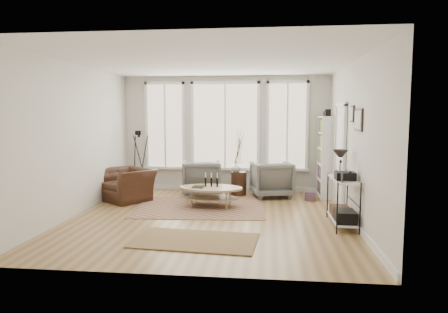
# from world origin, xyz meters

# --- Properties ---
(room) EXTENTS (5.50, 5.54, 2.90)m
(room) POSITION_xyz_m (0.02, 0.03, 1.43)
(room) COLOR #A47D49
(room) RESTS_ON ground
(bay_window) EXTENTS (4.14, 0.12, 2.24)m
(bay_window) POSITION_xyz_m (0.00, 2.71, 1.61)
(bay_window) COLOR beige
(bay_window) RESTS_ON ground
(door) EXTENTS (0.09, 1.06, 2.22)m
(door) POSITION_xyz_m (2.57, 1.15, 1.12)
(door) COLOR silver
(door) RESTS_ON ground
(bookcase) EXTENTS (0.31, 0.85, 2.06)m
(bookcase) POSITION_xyz_m (2.44, 2.23, 0.96)
(bookcase) COLOR white
(bookcase) RESTS_ON ground
(low_shelf) EXTENTS (0.38, 1.08, 1.30)m
(low_shelf) POSITION_xyz_m (2.38, -0.30, 0.51)
(low_shelf) COLOR white
(low_shelf) RESTS_ON ground
(wall_art) EXTENTS (0.04, 0.88, 0.44)m
(wall_art) POSITION_xyz_m (2.58, -0.27, 1.88)
(wall_art) COLOR black
(wall_art) RESTS_ON ground
(rug_main) EXTENTS (2.75, 2.13, 0.01)m
(rug_main) POSITION_xyz_m (-0.32, 0.77, 0.01)
(rug_main) COLOR brown
(rug_main) RESTS_ON ground
(rug_runner) EXTENTS (1.96, 1.20, 0.01)m
(rug_runner) POSITION_xyz_m (-0.02, -1.43, 0.01)
(rug_runner) COLOR brown
(rug_runner) RESTS_ON ground
(coffee_table) EXTENTS (1.39, 0.94, 0.61)m
(coffee_table) POSITION_xyz_m (-0.11, 0.87, 0.33)
(coffee_table) COLOR tan
(coffee_table) RESTS_ON ground
(armchair_left) EXTENTS (1.04, 1.06, 0.84)m
(armchair_left) POSITION_xyz_m (-0.51, 2.11, 0.42)
(armchair_left) COLOR #63635E
(armchair_left) RESTS_ON ground
(armchair_right) EXTENTS (1.08, 1.10, 0.84)m
(armchair_right) POSITION_xyz_m (1.17, 2.07, 0.42)
(armchair_right) COLOR #63635E
(armchair_right) RESTS_ON ground
(side_table) EXTENTS (0.38, 0.38, 1.58)m
(side_table) POSITION_xyz_m (0.38, 2.20, 0.76)
(side_table) COLOR #361D11
(side_table) RESTS_ON ground
(vase) EXTENTS (0.30, 0.30, 0.26)m
(vase) POSITION_xyz_m (0.32, 2.20, 0.69)
(vase) COLOR silver
(vase) RESTS_ON side_table
(accent_chair) EXTENTS (1.46, 1.43, 0.72)m
(accent_chair) POSITION_xyz_m (-2.10, 1.32, 0.36)
(accent_chair) COLOR #361D11
(accent_chair) RESTS_ON ground
(tripod_camera) EXTENTS (0.54, 0.54, 1.55)m
(tripod_camera) POSITION_xyz_m (-2.09, 2.21, 0.71)
(tripod_camera) COLOR black
(tripod_camera) RESTS_ON ground
(book_stack_near) EXTENTS (0.26, 0.32, 0.19)m
(book_stack_near) POSITION_xyz_m (2.05, 1.84, 0.10)
(book_stack_near) COLOR brown
(book_stack_near) RESTS_ON ground
(book_stack_far) EXTENTS (0.22, 0.26, 0.15)m
(book_stack_far) POSITION_xyz_m (2.05, 1.75, 0.08)
(book_stack_far) COLOR brown
(book_stack_far) RESTS_ON ground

